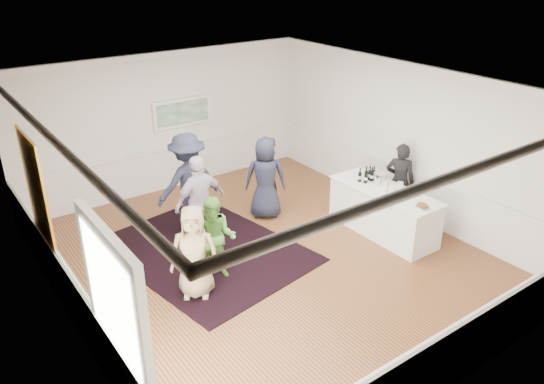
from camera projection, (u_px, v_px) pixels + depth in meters
floor at (268, 258)px, 9.81m from camera, size 8.00×8.00×0.00m
ceiling at (267, 87)px, 8.47m from camera, size 7.00×8.00×0.02m
wall_left at (60, 237)px, 7.28m from camera, size 0.02×8.00×3.20m
wall_right at (405, 140)px, 11.00m from camera, size 0.02×8.00×3.20m
wall_back at (166, 123)px, 12.09m from camera, size 7.00×0.02×3.20m
wall_front at (465, 288)px, 6.19m from camera, size 7.00×0.02×3.20m
wainscoting at (268, 234)px, 9.60m from camera, size 7.00×8.00×1.00m
mirror at (37, 191)px, 8.18m from camera, size 0.05×1.25×1.85m
doorway at (116, 318)px, 5.99m from camera, size 0.10×1.78×2.56m
landscape_painting at (182, 113)px, 12.18m from camera, size 1.44×0.06×0.66m
area_rug at (206, 251)px, 10.03m from camera, size 3.41×4.15×0.02m
serving_table at (383, 211)px, 10.51m from camera, size 0.88×2.32×0.94m
bartender at (400, 181)px, 10.99m from camera, size 0.66×0.72×1.65m
guest_tan at (194, 252)px, 8.46m from camera, size 0.94×0.86×1.60m
guest_green at (215, 238)px, 8.98m from camera, size 0.92×0.90×1.49m
guest_lilac at (200, 202)px, 9.90m from camera, size 1.10×0.53×1.82m
guest_dark_a at (188, 182)px, 10.46m from camera, size 1.31×0.75×2.02m
guest_dark_b at (267, 174)px, 11.36m from camera, size 0.68×0.53×1.64m
guest_navy at (265, 178)px, 11.01m from camera, size 1.02×0.93×1.75m
wine_bottles at (368, 174)px, 10.64m from camera, size 0.37×0.19×0.31m
juice_pitchers at (392, 188)px, 10.07m from camera, size 0.37×0.29×0.24m
ice_bucket at (380, 180)px, 10.47m from camera, size 0.26×0.26×0.25m
nut_bowl at (422, 206)px, 9.56m from camera, size 0.24×0.24×0.07m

